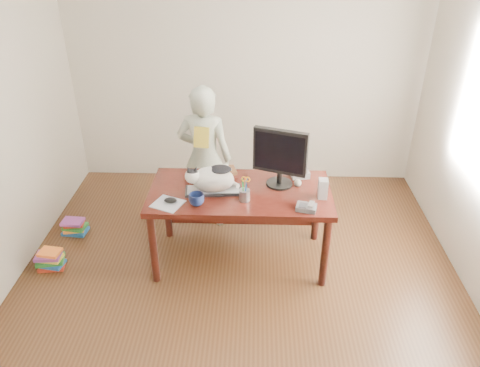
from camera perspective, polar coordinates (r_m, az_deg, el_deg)
The scene contains 18 objects.
room at distance 3.30m, azimuth -0.34°, elevation 2.77°, with size 4.50×4.50×4.50m.
desk at distance 4.26m, azimuth 0.06°, elevation -2.03°, with size 1.60×0.80×0.75m.
keyboard at distance 4.10m, azimuth -3.27°, elevation -0.84°, with size 0.50×0.23×0.03m.
cat at distance 4.03m, azimuth -3.54°, elevation 0.64°, with size 0.47×0.28×0.27m.
monitor at distance 4.06m, azimuth 4.90°, elevation 3.47°, with size 0.47×0.30×0.54m.
pen_cup at distance 3.94m, azimuth 0.56°, elevation -1.27°, with size 0.11×0.11×0.23m.
mousepad at distance 3.97m, azimuth -8.79°, elevation -2.45°, with size 0.30×0.29×0.01m.
mouse at distance 3.97m, azimuth -8.48°, elevation -2.04°, with size 0.13×0.11×0.04m.
coffee_mug at distance 3.91m, azimuth -5.32°, elevation -1.95°, with size 0.13×0.13×0.10m, color #0E1638.
phone at distance 3.88m, azimuth 8.14°, elevation -2.86°, with size 0.19×0.15×0.07m.
speaker at distance 4.03m, azimuth 10.07°, elevation -0.62°, with size 0.08×0.09×0.17m.
baseball at distance 4.20m, azimuth 7.06°, elevation 0.07°, with size 0.07×0.07×0.07m.
book_stack at distance 4.33m, azimuth -2.02°, elevation 1.37°, with size 0.28×0.25×0.09m.
calculator at distance 4.39m, azimuth 7.16°, elevation 1.48°, with size 0.20×0.24×0.07m.
person at distance 4.69m, azimuth -4.34°, elevation 3.14°, with size 0.55×0.36×1.50m, color silver.
held_book at distance 4.41m, azimuth -4.71°, elevation 5.63°, with size 0.15×0.10×0.20m.
book_pile_a at distance 4.72m, azimuth -22.08°, elevation -8.58°, with size 0.27×0.22×0.18m.
book_pile_b at distance 5.12m, azimuth -19.53°, elevation -4.98°, with size 0.26×0.20×0.15m.
Camera 1 is at (0.12, -2.93, 2.85)m, focal length 35.00 mm.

